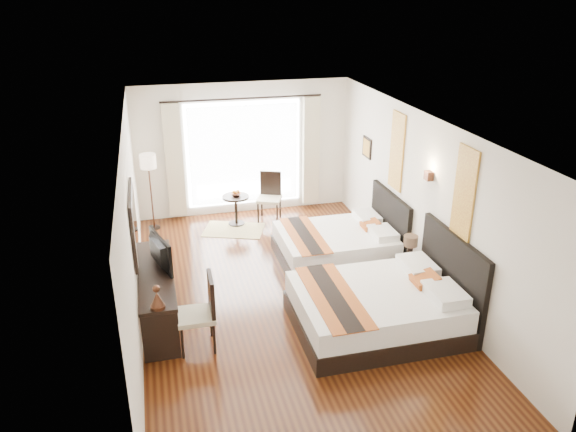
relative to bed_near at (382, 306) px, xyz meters
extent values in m
cube|color=#341509|center=(-1.13, 1.16, -0.35)|extent=(4.50, 7.50, 0.01)
cube|color=white|center=(-1.13, 1.16, 2.45)|extent=(4.50, 7.50, 0.02)
cube|color=silver|center=(1.12, 1.16, 1.06)|extent=(0.01, 7.50, 2.80)
cube|color=silver|center=(-3.37, 1.16, 1.06)|extent=(0.01, 7.50, 2.80)
cube|color=silver|center=(-1.13, 4.90, 1.06)|extent=(4.50, 0.01, 2.80)
cube|color=silver|center=(-1.13, -2.59, 1.06)|extent=(4.50, 0.01, 2.80)
cube|color=white|center=(-1.13, 4.89, 0.96)|extent=(2.40, 0.02, 2.20)
cube|color=white|center=(-1.13, 4.83, 0.96)|extent=(2.30, 0.02, 2.10)
cube|color=beige|center=(-2.58, 4.79, 0.94)|extent=(0.35, 0.14, 2.35)
cube|color=beige|center=(0.32, 4.79, 0.94)|extent=(0.35, 0.14, 2.35)
cube|color=#8E4014|center=(1.10, 0.00, 1.61)|extent=(0.03, 0.50, 1.35)
cube|color=#8E4014|center=(1.10, 2.21, 1.61)|extent=(0.03, 0.50, 1.35)
cube|color=#432518|center=(1.06, 0.96, 1.58)|extent=(0.10, 0.14, 0.14)
cube|color=black|center=(-3.35, 1.05, 1.21)|extent=(0.04, 1.25, 0.95)
cube|color=white|center=(-3.32, 1.05, 1.21)|extent=(0.01, 1.12, 0.82)
cube|color=black|center=(-0.11, 0.00, -0.20)|extent=(2.28, 1.78, 0.28)
cube|color=white|center=(-0.11, 0.00, 0.10)|extent=(2.22, 1.74, 0.33)
cube|color=black|center=(1.07, 0.00, 0.32)|extent=(0.08, 1.78, 1.34)
cube|color=#9B5219|center=(-0.75, 0.00, 0.28)|extent=(0.61, 1.84, 0.02)
cube|color=black|center=(0.03, 2.21, -0.22)|extent=(2.01, 1.57, 0.24)
cube|color=white|center=(0.03, 2.21, 0.05)|extent=(1.95, 1.53, 0.29)
cube|color=black|center=(1.07, 2.21, 0.24)|extent=(0.08, 1.57, 1.18)
cube|color=#9B5219|center=(-0.54, 2.21, 0.20)|extent=(0.54, 1.63, 0.02)
cube|color=black|center=(0.90, 0.96, -0.11)|extent=(0.38, 0.48, 0.46)
cylinder|color=black|center=(0.93, 1.09, 0.25)|extent=(0.10, 0.10, 0.19)
cylinder|color=#39291B|center=(0.93, 1.09, 0.43)|extent=(0.23, 0.23, 0.17)
imported|color=black|center=(0.86, 0.85, 0.22)|extent=(0.15, 0.15, 0.12)
cube|color=black|center=(-3.12, 1.05, 0.03)|extent=(0.50, 2.20, 0.76)
imported|color=black|center=(-3.10, 1.19, 0.66)|extent=(0.35, 0.86, 0.50)
cube|color=beige|center=(-2.64, 0.15, 0.16)|extent=(0.51, 0.51, 0.07)
cube|color=black|center=(-2.42, 0.15, 0.46)|extent=(0.06, 0.47, 0.56)
cylinder|color=black|center=(-3.10, 4.43, -0.33)|extent=(0.24, 0.24, 0.03)
cylinder|color=#432518|center=(-3.10, 4.43, 0.34)|extent=(0.03, 0.03, 1.33)
cylinder|color=beige|center=(-3.10, 4.43, 1.08)|extent=(0.31, 0.31, 0.28)
cylinder|color=black|center=(-1.43, 4.22, -0.03)|extent=(0.54, 0.54, 0.63)
imported|color=#4C2D1B|center=(-1.42, 4.23, 0.31)|extent=(0.25, 0.25, 0.05)
cube|color=beige|center=(-0.73, 4.26, 0.13)|extent=(0.62, 0.62, 0.06)
cube|color=black|center=(-0.65, 4.46, 0.41)|extent=(0.43, 0.22, 0.52)
cube|color=tan|center=(-1.54, 3.94, -0.34)|extent=(1.38, 1.16, 0.01)
camera|label=1|loc=(-3.01, -6.40, 4.31)|focal=35.00mm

